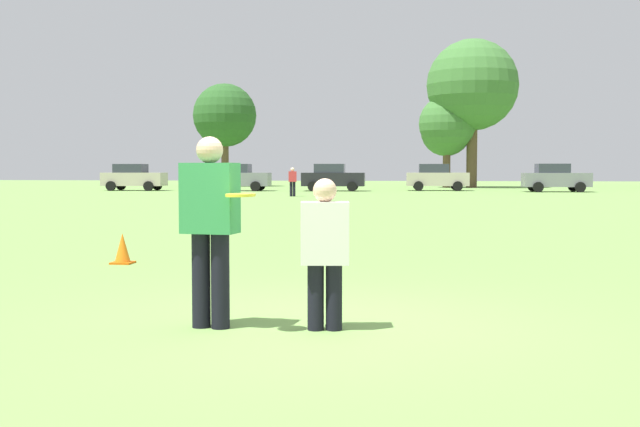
# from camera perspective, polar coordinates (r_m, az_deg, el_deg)

# --- Properties ---
(ground_plane) EXTENTS (180.61, 180.61, 0.00)m
(ground_plane) POSITION_cam_1_polar(r_m,az_deg,el_deg) (7.56, -0.26, -8.04)
(ground_plane) COLOR #6B9347
(player_thrower) EXTENTS (0.53, 0.34, 1.78)m
(player_thrower) POSITION_cam_1_polar(r_m,az_deg,el_deg) (7.36, -7.94, -0.51)
(player_thrower) COLOR black
(player_thrower) RESTS_ON ground
(player_defender) EXTENTS (0.47, 0.31, 1.39)m
(player_defender) POSITION_cam_1_polar(r_m,az_deg,el_deg) (7.20, 0.35, -2.39)
(player_defender) COLOR black
(player_defender) RESTS_ON ground
(frisbee) EXTENTS (0.27, 0.27, 0.03)m
(frisbee) POSITION_cam_1_polar(r_m,az_deg,el_deg) (7.02, -5.77, 1.33)
(frisbee) COLOR yellow
(traffic_cone) EXTENTS (0.32, 0.32, 0.48)m
(traffic_cone) POSITION_cam_1_polar(r_m,az_deg,el_deg) (12.69, -14.08, -2.51)
(traffic_cone) COLOR #D8590C
(traffic_cone) RESTS_ON ground
(parked_car_near_left) EXTENTS (4.28, 2.36, 1.82)m
(parked_car_near_left) POSITION_cam_1_polar(r_m,az_deg,el_deg) (55.56, -13.33, 2.58)
(parked_car_near_left) COLOR #B7AD99
(parked_car_near_left) RESTS_ON ground
(parked_car_mid_left) EXTENTS (4.28, 2.36, 1.82)m
(parked_car_mid_left) POSITION_cam_1_polar(r_m,az_deg,el_deg) (53.72, -5.94, 2.63)
(parked_car_mid_left) COLOR slate
(parked_car_mid_left) RESTS_ON ground
(parked_car_center) EXTENTS (4.28, 2.36, 1.82)m
(parked_car_center) POSITION_cam_1_polar(r_m,az_deg,el_deg) (53.03, 0.92, 2.64)
(parked_car_center) COLOR black
(parked_car_center) RESTS_ON ground
(parked_car_mid_right) EXTENTS (4.28, 2.36, 1.82)m
(parked_car_mid_right) POSITION_cam_1_polar(r_m,az_deg,el_deg) (54.40, 8.42, 2.62)
(parked_car_mid_right) COLOR #B7AD99
(parked_car_mid_right) RESTS_ON ground
(parked_car_near_right) EXTENTS (4.28, 2.36, 1.82)m
(parked_car_near_right) POSITION_cam_1_polar(r_m,az_deg,el_deg) (53.13, 16.64, 2.50)
(parked_car_near_right) COLOR slate
(parked_car_near_right) RESTS_ON ground
(bystander_sideline_watcher) EXTENTS (0.46, 0.31, 1.56)m
(bystander_sideline_watcher) POSITION_cam_1_polar(r_m,az_deg,el_deg) (42.48, -2.00, 2.43)
(bystander_sideline_watcher) COLOR black
(bystander_sideline_watcher) RESTS_ON ground
(tree_west_oak) EXTENTS (5.36, 5.36, 8.71)m
(tree_west_oak) POSITION_cam_1_polar(r_m,az_deg,el_deg) (67.79, -6.90, 7.03)
(tree_west_oak) COLOR brown
(tree_west_oak) RESTS_ON ground
(tree_west_maple) EXTENTS (4.00, 4.00, 6.50)m
(tree_west_maple) POSITION_cam_1_polar(r_m,az_deg,el_deg) (63.71, 9.09, 5.89)
(tree_west_maple) COLOR brown
(tree_west_maple) RESTS_ON ground
(tree_center_elm) EXTENTS (4.50, 4.50, 7.31)m
(tree_center_elm) POSITION_cam_1_polar(r_m,az_deg,el_deg) (63.44, 9.19, 6.40)
(tree_center_elm) COLOR brown
(tree_center_elm) RESTS_ON ground
(tree_east_birch) EXTENTS (7.18, 7.18, 11.67)m
(tree_east_birch) POSITION_cam_1_polar(r_m,az_deg,el_deg) (63.84, 10.97, 9.06)
(tree_east_birch) COLOR brown
(tree_east_birch) RESTS_ON ground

